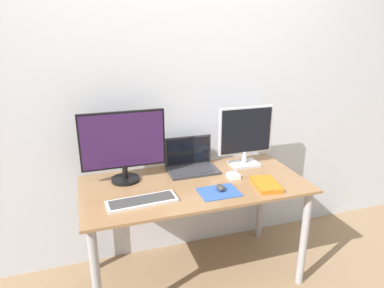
# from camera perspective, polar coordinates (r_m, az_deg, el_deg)

# --- Properties ---
(wall_back) EXTENTS (7.00, 0.05, 2.50)m
(wall_back) POSITION_cam_1_polar(r_m,az_deg,el_deg) (2.49, -2.61, 8.35)
(wall_back) COLOR silver
(wall_back) RESTS_ON ground_plane
(desk) EXTENTS (1.46, 0.71, 0.73)m
(desk) POSITION_cam_1_polar(r_m,az_deg,el_deg) (2.32, 0.45, -9.12)
(desk) COLOR olive
(desk) RESTS_ON ground_plane
(monitor_left) EXTENTS (0.55, 0.19, 0.47)m
(monitor_left) POSITION_cam_1_polar(r_m,az_deg,el_deg) (2.25, -11.40, -0.10)
(monitor_left) COLOR black
(monitor_left) RESTS_ON desk
(monitor_right) EXTENTS (0.41, 0.15, 0.44)m
(monitor_right) POSITION_cam_1_polar(r_m,az_deg,el_deg) (2.50, 8.90, 1.44)
(monitor_right) COLOR silver
(monitor_right) RESTS_ON desk
(laptop) EXTENTS (0.35, 0.23, 0.23)m
(laptop) POSITION_cam_1_polar(r_m,az_deg,el_deg) (2.45, -0.21, -3.04)
(laptop) COLOR #333338
(laptop) RESTS_ON desk
(keyboard) EXTENTS (0.42, 0.16, 0.02)m
(keyboard) POSITION_cam_1_polar(r_m,az_deg,el_deg) (2.05, -8.33, -9.41)
(keyboard) COLOR silver
(keyboard) RESTS_ON desk
(mousepad) EXTENTS (0.25, 0.19, 0.00)m
(mousepad) POSITION_cam_1_polar(r_m,az_deg,el_deg) (2.15, 4.49, -7.98)
(mousepad) COLOR #2D519E
(mousepad) RESTS_ON desk
(mouse) EXTENTS (0.05, 0.08, 0.04)m
(mouse) POSITION_cam_1_polar(r_m,az_deg,el_deg) (2.16, 4.76, -7.24)
(mouse) COLOR #333333
(mouse) RESTS_ON mousepad
(book) EXTENTS (0.18, 0.25, 0.03)m
(book) POSITION_cam_1_polar(r_m,az_deg,el_deg) (2.27, 12.26, -6.58)
(book) COLOR orange
(book) RESTS_ON desk
(power_brick) EXTENTS (0.07, 0.08, 0.03)m
(power_brick) POSITION_cam_1_polar(r_m,az_deg,el_deg) (2.35, 6.92, -5.27)
(power_brick) COLOR white
(power_brick) RESTS_ON desk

